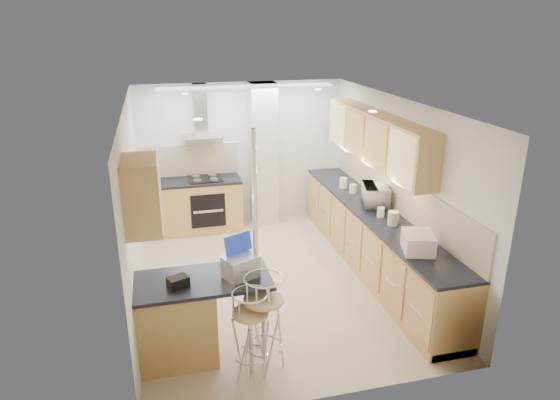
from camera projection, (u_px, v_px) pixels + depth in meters
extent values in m
plane|color=tan|center=(273.00, 280.00, 7.08)|extent=(4.80, 4.80, 0.00)
cube|color=silver|center=(242.00, 154.00, 8.85)|extent=(3.60, 0.04, 2.50)
cube|color=silver|center=(335.00, 284.00, 4.47)|extent=(3.60, 0.04, 2.50)
cube|color=silver|center=(133.00, 209.00, 6.24)|extent=(0.04, 4.80, 2.50)
cube|color=silver|center=(396.00, 187.00, 7.07)|extent=(0.04, 4.80, 2.50)
cube|color=white|center=(272.00, 103.00, 6.23)|extent=(3.60, 4.80, 0.02)
cube|color=tan|center=(376.00, 138.00, 7.18)|extent=(0.34, 3.00, 0.72)
cube|color=tan|center=(141.00, 195.00, 4.84)|extent=(0.34, 0.62, 0.72)
cube|color=beige|center=(395.00, 192.00, 7.09)|extent=(0.03, 4.40, 0.56)
cube|color=beige|center=(188.00, 161.00, 8.64)|extent=(1.70, 0.03, 0.56)
cube|color=silver|center=(263.00, 155.00, 8.74)|extent=(0.45, 0.40, 2.50)
cube|color=#B8BBBD|center=(202.00, 138.00, 8.33)|extent=(0.62, 0.48, 0.08)
cube|color=#B8BBBD|center=(200.00, 111.00, 8.31)|extent=(0.22, 0.20, 0.88)
cylinder|color=silver|center=(256.00, 246.00, 5.21)|extent=(0.05, 0.05, 2.50)
cube|color=black|center=(208.00, 211.00, 8.40)|extent=(0.58, 0.02, 0.58)
cube|color=black|center=(205.00, 179.00, 8.52)|extent=(0.58, 0.50, 0.02)
cube|color=tan|center=(246.00, 87.00, 7.88)|extent=(2.80, 0.35, 0.02)
cube|color=tan|center=(373.00, 241.00, 7.27)|extent=(0.60, 4.40, 0.88)
cube|color=black|center=(375.00, 212.00, 7.12)|extent=(0.63, 4.40, 0.04)
cube|color=tan|center=(192.00, 207.00, 8.63)|extent=(1.70, 0.60, 0.88)
cube|color=black|center=(190.00, 181.00, 8.47)|extent=(1.70, 0.63, 0.04)
cube|color=tan|center=(202.00, 320.00, 5.35)|extent=(1.35, 0.62, 0.90)
cube|color=black|center=(200.00, 281.00, 5.19)|extent=(1.47, 0.72, 0.04)
imported|color=silver|center=(376.00, 195.00, 7.28)|extent=(0.50, 0.62, 0.30)
cube|color=#A9ACB1|center=(241.00, 267.00, 5.20)|extent=(0.41, 0.37, 0.23)
cube|color=black|center=(178.00, 282.00, 5.02)|extent=(0.24, 0.21, 0.11)
cylinder|color=beige|center=(343.00, 183.00, 8.04)|extent=(0.15, 0.15, 0.17)
cylinder|color=beige|center=(353.00, 189.00, 7.81)|extent=(0.11, 0.11, 0.14)
cylinder|color=beige|center=(393.00, 218.00, 6.58)|extent=(0.17, 0.17, 0.19)
cylinder|color=silver|center=(381.00, 212.00, 6.86)|extent=(0.13, 0.13, 0.14)
cube|color=beige|center=(418.00, 242.00, 5.83)|extent=(0.45, 0.50, 0.22)
cylinder|color=#B8BBBD|center=(151.00, 178.00, 8.23)|extent=(0.16, 0.16, 0.20)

